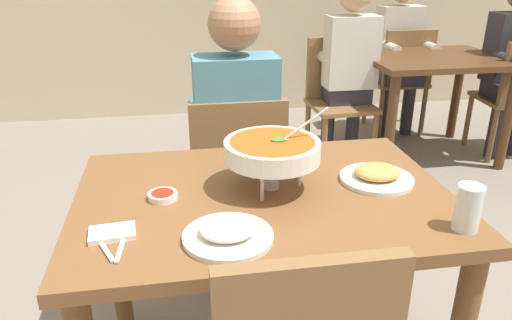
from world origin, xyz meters
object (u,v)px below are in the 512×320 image
at_px(chair_diner_main, 237,177).
at_px(sauce_dish, 163,196).
at_px(patron_bg_right, 349,62).
at_px(appetizer_plate, 377,175).
at_px(dining_table_far, 432,75).
at_px(rice_plate, 228,233).
at_px(chair_bg_right, 338,93).
at_px(chair_bg_left, 401,75).
at_px(diner_main, 235,126).
at_px(curry_bowl, 272,151).
at_px(patron_bg_left, 400,47).
at_px(dining_table_main, 264,228).
at_px(drink_glass, 468,210).

height_order(chair_diner_main, sauce_dish, chair_diner_main).
bearing_deg(patron_bg_right, sauce_dish, -123.00).
bearing_deg(appetizer_plate, dining_table_far, 57.42).
height_order(rice_plate, chair_bg_right, chair_bg_right).
bearing_deg(chair_bg_left, chair_bg_right, -147.86).
xyz_separation_m(diner_main, curry_bowl, (0.03, -0.69, 0.16)).
height_order(appetizer_plate, patron_bg_left, patron_bg_left).
bearing_deg(dining_table_main, chair_bg_right, 65.54).
height_order(rice_plate, sauce_dish, rice_plate).
bearing_deg(rice_plate, patron_bg_right, 63.50).
relative_size(curry_bowl, drink_glass, 2.56).
xyz_separation_m(rice_plate, patron_bg_right, (1.12, 2.25, -0.05)).
distance_m(dining_table_far, patron_bg_right, 0.64).
bearing_deg(chair_bg_left, sauce_dish, -128.25).
xyz_separation_m(chair_bg_left, chair_bg_right, (-0.71, -0.45, 0.00)).
bearing_deg(patron_bg_left, sauce_dish, -127.48).
height_order(diner_main, chair_bg_left, diner_main).
bearing_deg(chair_diner_main, patron_bg_right, 53.17).
bearing_deg(chair_bg_right, sauce_dish, -121.45).
height_order(chair_diner_main, drink_glass, drink_glass).
xyz_separation_m(dining_table_main, drink_glass, (0.50, -0.30, 0.18)).
bearing_deg(drink_glass, curry_bowl, 144.59).
relative_size(chair_diner_main, chair_bg_right, 1.00).
xyz_separation_m(chair_diner_main, patron_bg_left, (1.61, 1.82, 0.24)).
bearing_deg(drink_glass, appetizer_plate, 109.71).
bearing_deg(appetizer_plate, patron_bg_right, 73.10).
height_order(appetizer_plate, sauce_dish, appetizer_plate).
bearing_deg(chair_diner_main, drink_glass, -63.33).
relative_size(dining_table_far, chair_bg_left, 1.11).
bearing_deg(patron_bg_left, curry_bowl, -122.39).
height_order(chair_diner_main, patron_bg_left, patron_bg_left).
bearing_deg(chair_diner_main, dining_table_far, 38.02).
xyz_separation_m(chair_diner_main, drink_glass, (0.50, -1.00, 0.32)).
relative_size(rice_plate, chair_bg_left, 0.27).
distance_m(patron_bg_left, patron_bg_right, 0.80).
bearing_deg(chair_diner_main, appetizer_plate, -60.17).
relative_size(rice_plate, appetizer_plate, 1.00).
height_order(sauce_dish, drink_glass, drink_glass).
relative_size(chair_diner_main, patron_bg_right, 0.69).
bearing_deg(rice_plate, chair_diner_main, 81.50).
bearing_deg(drink_glass, patron_bg_right, 78.17).
height_order(appetizer_plate, chair_bg_right, chair_bg_right).
height_order(dining_table_far, patron_bg_left, patron_bg_left).
xyz_separation_m(rice_plate, chair_bg_right, (1.07, 2.28, -0.28)).
relative_size(dining_table_main, dining_table_far, 1.16).
relative_size(dining_table_main, diner_main, 0.89).
bearing_deg(chair_diner_main, patron_bg_left, 48.57).
bearing_deg(appetizer_plate, diner_main, 118.65).
distance_m(dining_table_far, patron_bg_left, 0.57).
distance_m(sauce_dish, dining_table_far, 2.74).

